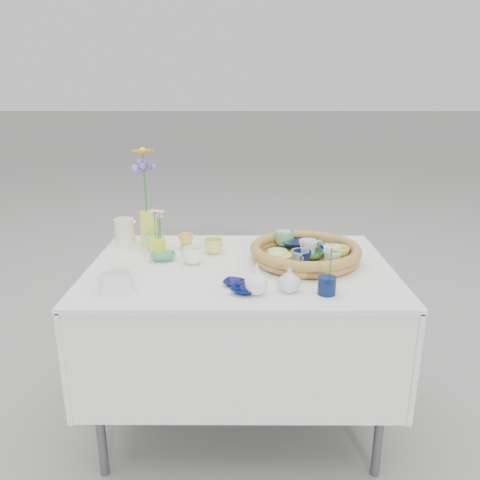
{
  "coord_description": "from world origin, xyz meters",
  "views": [
    {
      "loc": [
        0.01,
        -1.85,
        1.46
      ],
      "look_at": [
        0.0,
        0.02,
        0.87
      ],
      "focal_mm": 35.0,
      "sensor_mm": 36.0,
      "label": 1
    }
  ],
  "objects_px": {
    "wicker_tray": "(305,253)",
    "bud_vase_seafoam": "(289,279)",
    "display_table": "(240,417)",
    "tall_vase_yellow": "(150,229)"
  },
  "relations": [
    {
      "from": "display_table",
      "to": "tall_vase_yellow",
      "type": "height_order",
      "value": "tall_vase_yellow"
    },
    {
      "from": "display_table",
      "to": "wicker_tray",
      "type": "relative_size",
      "value": 2.66
    },
    {
      "from": "tall_vase_yellow",
      "to": "bud_vase_seafoam",
      "type": "bearing_deg",
      "value": -41.54
    },
    {
      "from": "display_table",
      "to": "tall_vase_yellow",
      "type": "bearing_deg",
      "value": 147.73
    },
    {
      "from": "wicker_tray",
      "to": "bud_vase_seafoam",
      "type": "distance_m",
      "value": 0.33
    },
    {
      "from": "wicker_tray",
      "to": "display_table",
      "type": "bearing_deg",
      "value": -169.88
    },
    {
      "from": "tall_vase_yellow",
      "to": "wicker_tray",
      "type": "bearing_deg",
      "value": -17.28
    },
    {
      "from": "wicker_tray",
      "to": "tall_vase_yellow",
      "type": "distance_m",
      "value": 0.74
    },
    {
      "from": "wicker_tray",
      "to": "bud_vase_seafoam",
      "type": "relative_size",
      "value": 5.23
    },
    {
      "from": "display_table",
      "to": "wicker_tray",
      "type": "bearing_deg",
      "value": 10.12
    }
  ]
}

